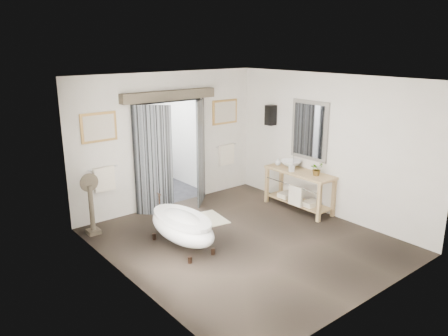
{
  "coord_description": "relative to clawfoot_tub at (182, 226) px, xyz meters",
  "views": [
    {
      "loc": [
        -4.86,
        -5.4,
        3.46
      ],
      "look_at": [
        0.0,
        0.6,
        1.25
      ],
      "focal_mm": 35.0,
      "sensor_mm": 36.0,
      "label": 1
    }
  ],
  "objects": [
    {
      "name": "vanity",
      "position": [
        2.96,
        -0.06,
        0.12
      ],
      "size": [
        0.57,
        1.6,
        0.85
      ],
      "color": "tan",
      "rests_on": "ground_plane"
    },
    {
      "name": "soap_bottle_b",
      "position": [
        2.96,
        0.58,
        0.55
      ],
      "size": [
        0.14,
        0.14,
        0.17
      ],
      "primitive_type": "imported",
      "rotation": [
        0.0,
        0.0,
        0.09
      ],
      "color": "gray",
      "rests_on": "vanity"
    },
    {
      "name": "slippers",
      "position": [
        0.71,
        0.62,
        -0.35
      ],
      "size": [
        0.37,
        0.27,
        0.05
      ],
      "color": "white",
      "rests_on": "rug"
    },
    {
      "name": "ground_plane",
      "position": [
        1.0,
        -0.53,
        -0.39
      ],
      "size": [
        5.0,
        5.0,
        0.0
      ],
      "primitive_type": "plane",
      "color": "#45382D"
    },
    {
      "name": "clawfoot_tub",
      "position": [
        0.0,
        0.0,
        0.0
      ],
      "size": [
        0.72,
        1.62,
        0.79
      ],
      "color": "#33221A",
      "rests_on": "ground_plane"
    },
    {
      "name": "basin",
      "position": [
        3.04,
        0.27,
        0.54
      ],
      "size": [
        0.47,
        0.47,
        0.16
      ],
      "primitive_type": "imported",
      "rotation": [
        0.0,
        0.0,
        0.0
      ],
      "color": "white",
      "rests_on": "vanity"
    },
    {
      "name": "plant",
      "position": [
        3.01,
        -0.46,
        0.61
      ],
      "size": [
        0.27,
        0.24,
        0.29
      ],
      "primitive_type": "imported",
      "rotation": [
        0.0,
        0.0,
        -0.06
      ],
      "color": "gray",
      "rests_on": "vanity"
    },
    {
      "name": "shower_room",
      "position": [
        1.0,
        3.47,
        0.52
      ],
      "size": [
        2.22,
        2.01,
        2.51
      ],
      "color": "black",
      "rests_on": "ground_plane"
    },
    {
      "name": "pedestal_mirror",
      "position": [
        -1.0,
        1.52,
        0.12
      ],
      "size": [
        0.35,
        0.23,
        1.19
      ],
      "color": "brown",
      "rests_on": "ground_plane"
    },
    {
      "name": "rug",
      "position": [
        0.82,
        0.76,
        -0.38
      ],
      "size": [
        1.32,
        0.99,
        0.01
      ],
      "primitive_type": "cube",
      "rotation": [
        0.0,
        0.0,
        -0.17
      ],
      "color": "beige",
      "rests_on": "ground_plane"
    },
    {
      "name": "back_wall_dressing",
      "position": [
        1.0,
        1.79,
        1.18
      ],
      "size": [
        3.82,
        0.69,
        2.52
      ],
      "color": "black",
      "rests_on": "ground_plane"
    },
    {
      "name": "soap_bottle_a",
      "position": [
        2.82,
        0.05,
        0.57
      ],
      "size": [
        0.12,
        0.12,
        0.21
      ],
      "primitive_type": "imported",
      "rotation": [
        0.0,
        0.0,
        -0.37
      ],
      "color": "gray",
      "rests_on": "vanity"
    },
    {
      "name": "room_shell",
      "position": [
        0.97,
        -0.64,
        1.47
      ],
      "size": [
        4.52,
        5.02,
        2.91
      ],
      "color": "silver",
      "rests_on": "ground_plane"
    }
  ]
}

